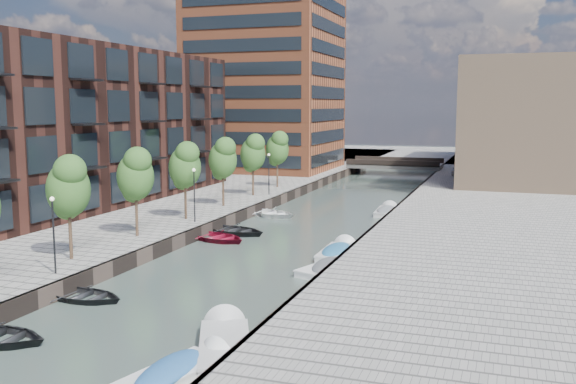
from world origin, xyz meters
The scene contains 30 objects.
water centered at (0.00, 40.00, 0.00)m, with size 300.00×300.00×0.00m, color #38473F.
quay_left centered at (-36.00, 40.00, 0.50)m, with size 60.00×140.00×1.00m, color gray.
quay_right centered at (16.00, 40.00, 0.50)m, with size 20.00×140.00×1.00m, color gray.
quay_wall_left centered at (-6.10, 40.00, 0.50)m, with size 0.25×140.00×1.00m, color #332823.
quay_wall_right centered at (6.10, 40.00, 0.50)m, with size 0.25×140.00×1.00m, color #332823.
far_closure centered at (0.00, 100.00, 0.50)m, with size 80.00×40.00×1.00m, color gray.
apartment_block centered at (-20.00, 30.00, 8.00)m, with size 8.00×38.00×14.00m, color black.
tower centered at (-17.00, 65.00, 16.00)m, with size 18.00×18.00×30.00m, color brown.
tan_block_near centered at (16.00, 62.00, 8.00)m, with size 12.00×25.00×14.00m, color #9A7B5E.
tan_block_far centered at (16.00, 88.00, 9.00)m, with size 12.00×20.00×16.00m, color #9A7B5E.
bridge centered at (0.00, 72.00, 1.39)m, with size 13.00×6.00×1.30m.
tree_1 centered at (-8.50, 11.00, 5.31)m, with size 2.50×2.50×5.95m.
tree_2 centered at (-8.50, 18.00, 5.31)m, with size 2.50×2.50×5.95m.
tree_3 centered at (-8.50, 25.00, 5.31)m, with size 2.50×2.50×5.95m.
tree_4 centered at (-8.50, 32.00, 5.31)m, with size 2.50×2.50×5.95m.
tree_5 centered at (-8.50, 39.00, 5.31)m, with size 2.50×2.50×5.95m.
tree_6 centered at (-8.50, 46.00, 5.31)m, with size 2.50×2.50×5.95m.
lamp_0 centered at (-7.20, 8.00, 3.51)m, with size 0.24×0.24×4.12m.
lamp_1 centered at (-7.20, 24.00, 3.51)m, with size 0.24×0.24×4.12m.
lamp_2 centered at (-7.20, 40.00, 3.51)m, with size 0.24×0.24×4.12m.
sloop_0 centered at (-4.84, 7.21, 0.00)m, with size 3.17×4.44×0.92m, color black.
sloop_2 centered at (-4.59, 22.54, 0.00)m, with size 3.44×4.82×1.00m, color maroon.
sloop_3 centered at (-4.57, 33.59, 0.00)m, with size 3.61×5.06×1.05m, color white.
sloop_4 centered at (-4.39, 25.22, 0.00)m, with size 3.65×5.11×1.06m, color black.
motorboat_0 centered at (4.26, 0.45, 0.20)m, with size 2.91×5.15×1.63m.
motorboat_1 centered at (5.56, 17.07, 0.20)m, with size 3.20×5.14×1.62m.
motorboat_2 centered at (4.60, 3.77, 0.11)m, with size 4.20×6.05×1.92m.
motorboat_3 centered at (4.84, 21.21, 0.20)m, with size 1.83×5.05×1.67m.
motorboat_4 centered at (4.92, 38.55, 0.20)m, with size 1.93×4.97×1.63m.
car centered at (9.47, 64.96, 1.71)m, with size 1.68×4.19×1.43m, color #BBBFC1.
Camera 1 is at (15.36, -19.33, 9.87)m, focal length 40.00 mm.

